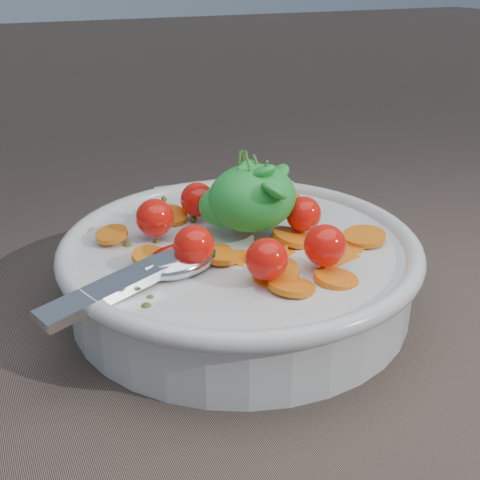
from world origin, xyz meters
name	(u,v)px	position (x,y,z in m)	size (l,w,h in m)	color
ground	(270,309)	(0.00, 0.00, 0.00)	(6.00, 6.00, 0.00)	brown
bowl	(240,265)	(-0.02, 0.02, 0.04)	(0.34, 0.31, 0.13)	silver
napkin	(240,200)	(0.08, 0.25, 0.00)	(0.18, 0.16, 0.01)	white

